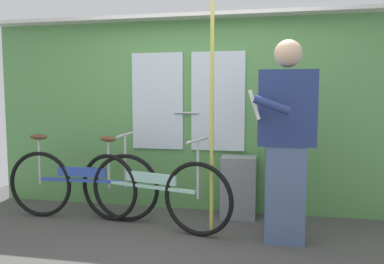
% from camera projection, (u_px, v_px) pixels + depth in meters
% --- Properties ---
extents(ground_plane, '(6.09, 4.15, 0.04)m').
position_uv_depth(ground_plane, '(181.00, 256.00, 3.16)').
color(ground_plane, '#474442').
extents(train_door_wall, '(5.09, 0.28, 2.19)m').
position_uv_depth(train_door_wall, '(205.00, 110.00, 4.28)').
color(train_door_wall, '#56934C').
rests_on(train_door_wall, ground_plane).
extents(bicycle_near_door, '(1.69, 0.59, 0.92)m').
position_uv_depth(bicycle_near_door, '(150.00, 190.00, 3.74)').
color(bicycle_near_door, black).
rests_on(bicycle_near_door, ground_plane).
extents(bicycle_leaning_behind, '(1.69, 0.44, 0.93)m').
position_uv_depth(bicycle_leaning_behind, '(81.00, 184.00, 4.00)').
color(bicycle_leaning_behind, black).
rests_on(bicycle_leaning_behind, ground_plane).
extents(passenger_reading_newspaper, '(0.59, 0.53, 1.79)m').
position_uv_depth(passenger_reading_newspaper, '(285.00, 137.00, 3.30)').
color(passenger_reading_newspaper, slate).
rests_on(passenger_reading_newspaper, ground_plane).
extents(trash_bin_by_wall, '(0.37, 0.28, 0.66)m').
position_uv_depth(trash_bin_by_wall, '(238.00, 187.00, 4.08)').
color(trash_bin_by_wall, gray).
rests_on(trash_bin_by_wall, ground_plane).
extents(handrail_pole, '(0.04, 0.04, 2.15)m').
position_uv_depth(handrail_pole, '(212.00, 122.00, 3.47)').
color(handrail_pole, '#C6C14C').
rests_on(handrail_pole, ground_plane).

